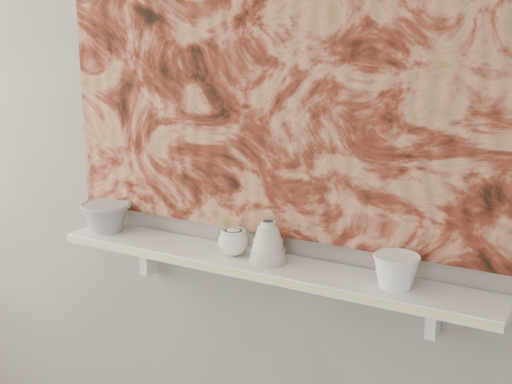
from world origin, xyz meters
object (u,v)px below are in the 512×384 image
Objects in this scene: shelf at (265,266)px; cup_cream at (233,242)px; bowl_white at (396,271)px; painting at (280,50)px; bowl_grey at (106,216)px; bell_vessel at (268,241)px.

shelf is 0.12m from cup_cream.
bowl_white is (0.51, 0.00, 0.00)m from cup_cream.
shelf is at bearing 180.00° from bowl_white.
cup_cream is (-0.11, -0.08, -0.57)m from painting.
bowl_white reaches higher than shelf.
painting is 0.83m from bowl_grey.
bowl_white is (0.39, 0.00, -0.02)m from bell_vessel.
bell_vessel is (0.62, 0.00, 0.01)m from bowl_grey.
cup_cream is at bearing 180.00° from bell_vessel.
cup_cream is 0.51m from bowl_white.
shelf is 11.16× the size of bowl_white.
bell_vessel is at bearing 0.00° from shelf.
painting is at bearing 95.65° from bell_vessel.
bowl_white is at bearing -11.42° from painting.
painting is (0.00, 0.08, 0.62)m from shelf.
cup_cream is 0.74× the size of bowl_white.
bowl_grey reaches higher than bowl_white.
bowl_grey is at bearing 180.00° from shelf.
bowl_grey is at bearing 180.00° from bowl_white.
shelf is at bearing 0.00° from cup_cream.
cup_cream is (0.50, 0.00, -0.01)m from bowl_grey.
bell_vessel is at bearing 0.00° from cup_cream.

